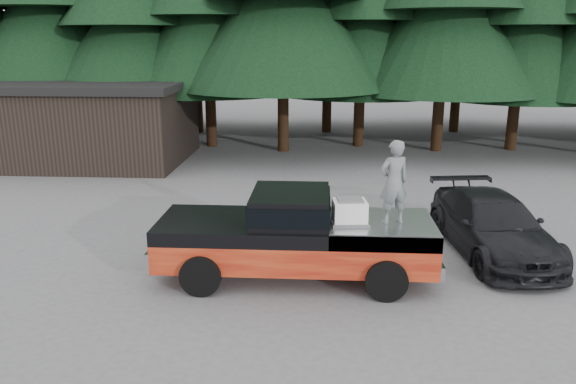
# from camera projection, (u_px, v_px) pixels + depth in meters

# --- Properties ---
(ground) EXTENTS (120.00, 120.00, 0.00)m
(ground) POSITION_uv_depth(u_px,v_px,m) (283.00, 286.00, 11.74)
(ground) COLOR #525254
(ground) RESTS_ON ground
(pickup_truck) EXTENTS (6.00, 2.04, 1.33)m
(pickup_truck) POSITION_uv_depth(u_px,v_px,m) (295.00, 248.00, 12.03)
(pickup_truck) COLOR #C04A1E
(pickup_truck) RESTS_ON ground
(truck_cab) EXTENTS (1.66, 1.90, 0.59)m
(truck_cab) POSITION_uv_depth(u_px,v_px,m) (291.00, 205.00, 11.78)
(truck_cab) COLOR black
(truck_cab) RESTS_ON pickup_truck
(air_compressor) EXTENTS (0.74, 0.63, 0.46)m
(air_compressor) POSITION_uv_depth(u_px,v_px,m) (350.00, 213.00, 11.51)
(air_compressor) COLOR white
(air_compressor) RESTS_ON pickup_truck
(man_on_bed) EXTENTS (0.74, 0.62, 1.74)m
(man_on_bed) POSITION_uv_depth(u_px,v_px,m) (394.00, 182.00, 11.38)
(man_on_bed) COLOR slate
(man_on_bed) RESTS_ON pickup_truck
(parked_car) EXTENTS (2.54, 5.01, 1.39)m
(parked_car) POSITION_uv_depth(u_px,v_px,m) (492.00, 225.00, 13.42)
(parked_car) COLOR black
(parked_car) RESTS_ON ground
(utility_building) EXTENTS (8.40, 6.40, 3.30)m
(utility_building) POSITION_uv_depth(u_px,v_px,m) (88.00, 121.00, 23.37)
(utility_building) COLOR black
(utility_building) RESTS_ON ground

